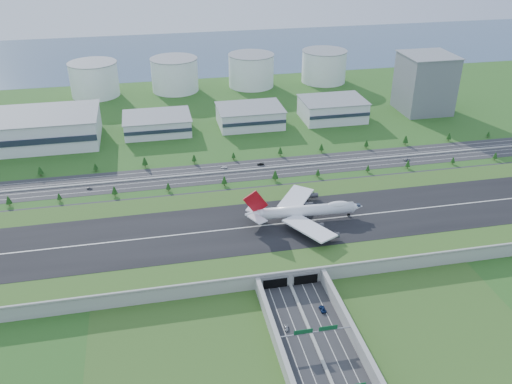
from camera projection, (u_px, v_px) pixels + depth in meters
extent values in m
plane|color=#234515|center=(270.00, 236.00, 336.18)|extent=(1200.00, 1200.00, 0.00)
cube|color=gray|center=(270.00, 231.00, 334.30)|extent=(520.00, 100.00, 8.00)
cube|color=#2A4D1A|center=(270.00, 225.00, 332.38)|extent=(520.00, 100.00, 0.16)
cube|color=black|center=(270.00, 225.00, 332.31)|extent=(520.00, 58.00, 0.12)
cube|color=silver|center=(270.00, 225.00, 332.27)|extent=(520.00, 0.90, 0.02)
cube|color=gray|center=(290.00, 272.00, 289.47)|extent=(520.00, 1.20, 1.20)
cube|color=#28282B|center=(325.00, 367.00, 241.15)|extent=(34.00, 120.00, 0.12)
cube|color=gray|center=(325.00, 367.00, 240.97)|extent=(1.60, 120.00, 0.90)
cube|color=gray|center=(280.00, 351.00, 244.68)|extent=(2.40, 100.00, 8.00)
cube|color=gray|center=(356.00, 339.00, 251.18)|extent=(2.40, 100.00, 8.00)
cube|color=black|center=(275.00, 283.00, 289.80)|extent=(13.00, 1.20, 6.00)
cube|color=black|center=(306.00, 279.00, 292.84)|extent=(13.00, 1.20, 6.00)
cylinder|color=gray|center=(276.00, 344.00, 249.09)|extent=(0.70, 0.70, 7.00)
cylinder|color=gray|center=(354.00, 332.00, 255.88)|extent=(0.70, 0.70, 7.00)
cube|color=gray|center=(316.00, 332.00, 250.74)|extent=(38.00, 0.50, 0.50)
cube|color=#0C4C23|center=(303.00, 332.00, 248.92)|extent=(9.00, 0.30, 2.40)
cube|color=#0C4C23|center=(328.00, 328.00, 251.07)|extent=(9.00, 0.30, 2.40)
cube|color=#28282B|center=(242.00, 171.00, 418.20)|extent=(560.00, 36.00, 0.12)
cylinder|color=#3D2819|center=(9.00, 204.00, 369.06)|extent=(0.50, 0.50, 2.70)
cone|color=#0E3411|center=(8.00, 200.00, 367.44)|extent=(4.19, 4.19, 5.39)
cylinder|color=#3D2819|center=(60.00, 200.00, 375.04)|extent=(0.50, 0.50, 2.21)
cone|color=#0E3411|center=(59.00, 196.00, 373.72)|extent=(3.43, 3.43, 4.41)
cylinder|color=#3D2819|center=(115.00, 194.00, 381.59)|extent=(0.50, 0.50, 2.71)
cone|color=#0E3411|center=(114.00, 190.00, 379.95)|extent=(4.22, 4.22, 5.43)
cylinder|color=#3D2819|center=(168.00, 190.00, 388.38)|extent=(0.50, 0.50, 2.30)
cone|color=#0E3411|center=(168.00, 186.00, 387.00)|extent=(3.58, 3.58, 4.60)
cylinder|color=#3D2819|center=(224.00, 184.00, 395.53)|extent=(0.50, 0.50, 2.72)
cone|color=#0E3411|center=(224.00, 180.00, 393.89)|extent=(4.24, 4.24, 5.45)
cylinder|color=#3D2819|center=(275.00, 179.00, 402.27)|extent=(0.50, 0.50, 3.05)
cone|color=#0E3411|center=(275.00, 174.00, 400.43)|extent=(4.75, 4.75, 6.10)
cylinder|color=#3D2819|center=(318.00, 176.00, 408.35)|extent=(0.50, 0.50, 2.32)
cone|color=#0E3411|center=(318.00, 172.00, 406.95)|extent=(3.61, 3.61, 4.64)
cylinder|color=#3D2819|center=(368.00, 171.00, 415.53)|extent=(0.50, 0.50, 2.13)
cone|color=#0E3411|center=(368.00, 168.00, 414.25)|extent=(3.31, 3.31, 4.26)
cylinder|color=#3D2819|center=(407.00, 167.00, 421.32)|extent=(0.50, 0.50, 2.48)
cone|color=#0E3411|center=(408.00, 163.00, 419.83)|extent=(3.86, 3.86, 4.96)
cylinder|color=#3D2819|center=(452.00, 163.00, 428.26)|extent=(0.50, 0.50, 2.20)
cone|color=#0E3411|center=(453.00, 160.00, 426.93)|extent=(3.43, 3.43, 4.41)
cylinder|color=#3D2819|center=(495.00, 159.00, 434.82)|extent=(0.50, 0.50, 2.42)
cone|color=#0E3411|center=(495.00, 155.00, 433.36)|extent=(3.77, 3.77, 4.84)
cylinder|color=#3D2819|center=(41.00, 174.00, 409.62)|extent=(0.50, 0.50, 2.78)
cone|color=#0E3411|center=(40.00, 170.00, 407.95)|extent=(4.33, 4.33, 5.57)
cylinder|color=#3D2819|center=(96.00, 170.00, 416.94)|extent=(0.50, 0.50, 2.36)
cone|color=#0E3411|center=(95.00, 166.00, 415.52)|extent=(3.67, 3.67, 4.72)
cylinder|color=#3D2819|center=(145.00, 165.00, 423.47)|extent=(0.50, 0.50, 2.96)
cone|color=#0E3411|center=(145.00, 161.00, 421.69)|extent=(4.61, 4.61, 5.92)
cylinder|color=#3D2819|center=(194.00, 161.00, 430.46)|extent=(0.50, 0.50, 2.49)
cone|color=#0E3411|center=(194.00, 158.00, 428.96)|extent=(3.87, 3.87, 4.97)
cylinder|color=#3D2819|center=(234.00, 158.00, 436.21)|extent=(0.50, 0.50, 2.17)
cone|color=#0E3411|center=(234.00, 155.00, 434.90)|extent=(3.37, 3.37, 4.33)
cylinder|color=#3D2819|center=(280.00, 154.00, 443.02)|extent=(0.50, 0.50, 2.61)
cone|color=#0E3411|center=(280.00, 150.00, 441.45)|extent=(4.06, 4.06, 5.22)
cylinder|color=#3D2819|center=(321.00, 151.00, 449.29)|extent=(0.50, 0.50, 2.57)
cone|color=#0E3411|center=(321.00, 147.00, 447.74)|extent=(4.00, 4.00, 5.15)
cylinder|color=#3D2819|center=(366.00, 147.00, 456.35)|extent=(0.50, 0.50, 2.60)
cone|color=#0E3411|center=(366.00, 143.00, 454.78)|extent=(4.05, 4.05, 5.21)
cylinder|color=#3D2819|center=(405.00, 143.00, 462.59)|extent=(0.50, 0.50, 2.98)
cone|color=#0E3411|center=(406.00, 139.00, 460.80)|extent=(4.64, 4.64, 5.96)
cylinder|color=#3D2819|center=(448.00, 140.00, 469.85)|extent=(0.50, 0.50, 2.74)
cone|color=#0E3411|center=(449.00, 136.00, 468.20)|extent=(4.26, 4.26, 5.47)
cylinder|color=#3D2819|center=(488.00, 137.00, 476.85)|extent=(0.50, 0.50, 2.01)
cone|color=#0E3411|center=(489.00, 134.00, 475.64)|extent=(3.13, 3.13, 4.02)
cube|color=silver|center=(26.00, 130.00, 459.72)|extent=(120.00, 60.00, 25.00)
cube|color=silver|center=(157.00, 124.00, 486.03)|extent=(58.00, 42.00, 15.00)
cube|color=silver|center=(250.00, 116.00, 500.74)|extent=(58.00, 42.00, 17.00)
cube|color=silver|center=(332.00, 109.00, 514.55)|extent=(58.00, 42.00, 19.00)
cube|color=slate|center=(425.00, 83.00, 527.34)|extent=(46.00, 46.00, 55.00)
cylinder|color=white|center=(94.00, 79.00, 574.25)|extent=(50.00, 50.00, 35.00)
cylinder|color=white|center=(175.00, 75.00, 589.42)|extent=(50.00, 50.00, 35.00)
cylinder|color=white|center=(251.00, 71.00, 604.60)|extent=(50.00, 50.00, 35.00)
cylinder|color=white|center=(324.00, 66.00, 619.77)|extent=(50.00, 50.00, 35.00)
cube|color=#39526E|center=(192.00, 52.00, 750.73)|extent=(1200.00, 260.00, 0.06)
cylinder|color=white|center=(306.00, 211.00, 335.01)|extent=(61.01, 10.06, 6.94)
cone|color=white|center=(356.00, 207.00, 339.37)|extent=(9.02, 7.38, 6.94)
cone|color=white|center=(254.00, 214.00, 330.45)|extent=(11.19, 7.49, 6.94)
ellipsoid|color=white|center=(338.00, 205.00, 336.60)|extent=(15.06, 6.16, 4.27)
cube|color=white|center=(309.00, 228.00, 319.16)|extent=(28.15, 35.31, 1.71)
cube|color=white|center=(296.00, 198.00, 351.31)|extent=(30.22, 34.76, 1.71)
cylinder|color=#38383D|center=(319.00, 226.00, 326.00)|extent=(5.80, 3.54, 3.25)
cylinder|color=#38383D|center=(334.00, 235.00, 316.44)|extent=(5.80, 3.54, 3.25)
cylinder|color=#38383D|center=(309.00, 205.00, 348.69)|extent=(5.80, 3.54, 3.25)
cylinder|color=#38383D|center=(314.00, 195.00, 359.93)|extent=(5.80, 3.54, 3.25)
cube|color=white|center=(257.00, 219.00, 324.04)|extent=(11.22, 13.58, 0.65)
cube|color=white|center=(254.00, 207.00, 336.33)|extent=(11.95, 13.55, 0.65)
cube|color=#A60B15|center=(256.00, 202.00, 326.71)|extent=(15.49, 1.77, 16.26)
cylinder|color=black|center=(349.00, 215.00, 341.45)|extent=(2.06, 0.76, 2.06)
cylinder|color=black|center=(300.00, 222.00, 334.09)|extent=(2.06, 0.76, 2.06)
cylinder|color=black|center=(297.00, 216.00, 340.14)|extent=(2.06, 0.76, 2.06)
cylinder|color=black|center=(289.00, 223.00, 333.22)|extent=(2.06, 0.76, 2.06)
cylinder|color=black|center=(287.00, 217.00, 339.27)|extent=(2.06, 0.76, 2.06)
imported|color=#B2B2B7|center=(286.00, 328.00, 262.43)|extent=(2.68, 4.44, 1.41)
imported|color=#0E1F47|center=(322.00, 309.00, 274.46)|extent=(2.98, 6.00, 1.63)
imported|color=#525357|center=(89.00, 188.00, 390.91)|extent=(4.27, 2.77, 1.35)
imported|color=black|center=(261.00, 164.00, 426.63)|extent=(5.46, 2.66, 1.72)
imported|color=#ACACB0|center=(407.00, 159.00, 434.66)|extent=(6.04, 4.43, 1.53)
imported|color=white|center=(224.00, 167.00, 421.76)|extent=(5.13, 3.33, 1.38)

